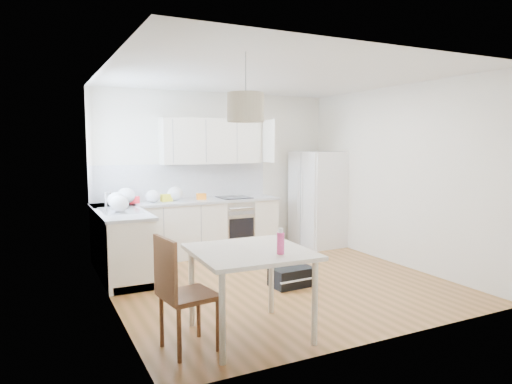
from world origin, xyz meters
TOP-DOWN VIEW (x-y plane):
  - floor at (0.00, 0.00)m, footprint 4.20×4.20m
  - ceiling at (0.00, 0.00)m, footprint 4.20×4.20m
  - wall_back at (0.00, 2.10)m, footprint 4.20×0.00m
  - wall_left at (-2.10, 0.00)m, footprint 0.00×4.20m
  - wall_right at (2.10, 0.00)m, footprint 0.00×4.20m
  - window_glassblock at (-2.09, 1.15)m, footprint 0.02×1.00m
  - cabinets_back at (-0.60, 1.80)m, footprint 3.00×0.60m
  - cabinets_left at (-1.80, 1.20)m, footprint 0.60×1.80m
  - counter_back at (-0.60, 1.80)m, footprint 3.02×0.64m
  - counter_left at (-1.80, 1.20)m, footprint 0.64×1.82m
  - backsplash_back at (-0.60, 2.09)m, footprint 3.00×0.01m
  - backsplash_left at (-2.09, 1.20)m, footprint 0.01×1.80m
  - upper_cabinets at (-0.15, 1.94)m, footprint 1.70×0.32m
  - range_oven at (0.20, 1.80)m, footprint 0.50×0.61m
  - sink at (-1.80, 1.15)m, footprint 0.50×0.80m
  - refrigerator at (1.75, 1.55)m, footprint 0.85×0.88m
  - dining_table at (-1.05, -1.44)m, footprint 1.10×1.10m
  - dining_chair at (-1.67, -1.47)m, footprint 0.49×0.49m
  - drink_bottle at (-0.87, -1.71)m, footprint 0.09×0.09m
  - gym_bag at (0.08, -0.31)m, footprint 0.55×0.37m
  - pendant_lamp at (-1.01, -1.25)m, footprint 0.46×0.46m
  - grocery_bag_a at (-1.59, 1.81)m, footprint 0.28×0.23m
  - grocery_bag_b at (-1.19, 1.76)m, footprint 0.22×0.19m
  - grocery_bag_c at (-0.81, 1.85)m, footprint 0.25×0.21m
  - grocery_bag_d at (-1.80, 1.43)m, footprint 0.25×0.21m
  - grocery_bag_e at (-1.83, 1.01)m, footprint 0.25×0.21m
  - snack_orange at (-0.39, 1.80)m, footprint 0.16×0.11m
  - snack_yellow at (-0.96, 1.83)m, footprint 0.18×0.13m
  - snack_red at (-1.47, 1.82)m, footprint 0.16×0.11m

SIDE VIEW (x-z plane):
  - floor at x=0.00m, z-range 0.00..0.00m
  - gym_bag at x=0.08m, z-range 0.00..0.24m
  - cabinets_back at x=-0.60m, z-range 0.00..0.88m
  - cabinets_left at x=-1.80m, z-range 0.00..0.88m
  - range_oven at x=0.20m, z-range 0.00..0.88m
  - dining_chair at x=-1.67m, z-range 0.00..1.04m
  - dining_table at x=-1.05m, z-range 0.32..1.16m
  - refrigerator at x=1.75m, z-range 0.00..1.70m
  - counter_back at x=-0.60m, z-range 0.88..0.92m
  - counter_left at x=-1.80m, z-range 0.88..0.92m
  - sink at x=-1.80m, z-range 0.84..0.99m
  - drink_bottle at x=-0.87m, z-range 0.84..1.08m
  - snack_orange at x=-0.39m, z-range 0.92..1.02m
  - snack_red at x=-1.47m, z-range 0.92..1.03m
  - snack_yellow at x=-0.96m, z-range 0.92..1.04m
  - grocery_bag_b at x=-1.19m, z-range 0.92..1.12m
  - grocery_bag_d at x=-1.80m, z-range 0.92..1.14m
  - grocery_bag_c at x=-0.81m, z-range 0.92..1.14m
  - grocery_bag_e at x=-1.83m, z-range 0.92..1.15m
  - grocery_bag_a at x=-1.59m, z-range 0.92..1.17m
  - backsplash_back at x=-0.60m, z-range 0.92..1.50m
  - backsplash_left at x=-2.09m, z-range 0.92..1.50m
  - wall_back at x=0.00m, z-range -0.75..3.45m
  - wall_left at x=-2.10m, z-range -0.75..3.45m
  - wall_right at x=2.10m, z-range -0.75..3.45m
  - window_glassblock at x=-2.09m, z-range 1.25..2.25m
  - upper_cabinets at x=-0.15m, z-range 1.50..2.25m
  - pendant_lamp at x=-1.01m, z-range 2.04..2.32m
  - ceiling at x=0.00m, z-range 2.70..2.70m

